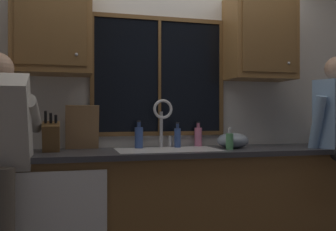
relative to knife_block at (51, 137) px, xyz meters
name	(u,v)px	position (x,y,z in m)	size (l,w,h in m)	color
back_wall	(159,105)	(0.89, 0.33, 0.25)	(5.70, 0.12, 2.55)	silver
window_glass	(159,76)	(0.87, 0.26, 0.50)	(1.10, 0.02, 0.95)	black
window_frame_top	(159,19)	(0.87, 0.25, 0.99)	(1.17, 0.02, 0.04)	brown
window_frame_bottom	(159,134)	(0.87, 0.25, 0.00)	(1.17, 0.02, 0.04)	brown
window_frame_left	(92,74)	(0.31, 0.25, 0.50)	(0.04, 0.02, 0.95)	brown
window_frame_right	(221,78)	(1.44, 0.25, 0.50)	(0.04, 0.02, 0.95)	brown
window_mullion_center	(160,76)	(0.87, 0.25, 0.50)	(0.02, 0.02, 0.95)	brown
lower_cabinet_run	(170,210)	(0.89, -0.02, -0.59)	(3.30, 0.58, 0.88)	brown
countertop	(170,152)	(0.89, -0.04, -0.13)	(3.36, 0.62, 0.04)	#38383D
dishwasher_front	(60,228)	(0.07, -0.34, -0.57)	(0.60, 0.02, 0.74)	white
upper_cabinet_left	(52,27)	(0.01, 0.10, 0.83)	(0.58, 0.36, 0.72)	olive
upper_cabinet_right	(260,39)	(1.74, 0.10, 0.83)	(0.58, 0.36, 0.72)	olive
sink	(168,162)	(0.87, -0.03, -0.21)	(0.80, 0.46, 0.21)	silver
faucet	(163,117)	(0.88, 0.15, 0.14)	(0.18, 0.09, 0.40)	silver
knife_block	(51,137)	(0.00, 0.00, 0.00)	(0.12, 0.18, 0.32)	brown
cutting_board	(82,127)	(0.23, 0.19, 0.07)	(0.26, 0.02, 0.36)	#997047
mixing_bowl	(233,141)	(1.44, 0.01, -0.05)	(0.26, 0.26, 0.13)	#8C99A8
soap_dispenser	(230,141)	(1.35, -0.13, -0.04)	(0.06, 0.07, 0.18)	#59A566
bottle_green_glass	(139,137)	(0.68, 0.15, -0.02)	(0.07, 0.07, 0.23)	#334C8C
bottle_tall_clear	(198,136)	(1.21, 0.21, -0.02)	(0.07, 0.07, 0.21)	pink
bottle_amber_small	(177,137)	(1.00, 0.13, -0.02)	(0.05, 0.05, 0.21)	#334C8C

